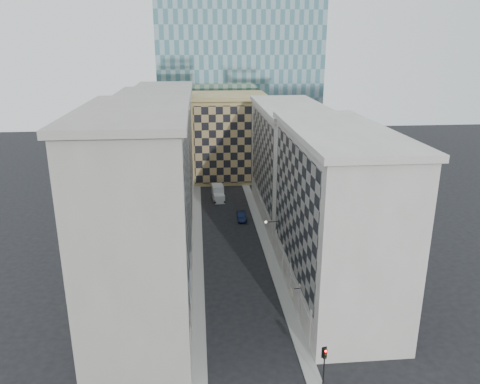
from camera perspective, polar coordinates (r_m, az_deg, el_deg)
ground at (r=46.40m, az=2.07°, el=-22.21°), size 260.00×260.00×0.00m
sidewalk_west at (r=71.64m, az=-5.17°, el=-6.71°), size 1.50×100.00×0.15m
sidewalk_east at (r=72.33m, az=3.22°, el=-6.40°), size 1.50×100.00×0.15m
bldg_left_a at (r=49.92m, az=-11.92°, el=-3.69°), size 10.80×22.80×23.70m
bldg_left_b at (r=70.87m, az=-10.00°, el=2.50°), size 10.80×22.80×22.70m
bldg_left_c at (r=92.31m, az=-8.96°, el=5.85°), size 10.80×22.80×21.70m
bldg_right_a at (r=56.05m, az=11.35°, el=-2.85°), size 10.80×26.80×20.70m
bldg_right_b at (r=81.21m, az=6.07°, el=3.59°), size 10.80×28.80×19.70m
tan_block at (r=105.24m, az=-1.46°, el=6.78°), size 16.80×14.80×18.80m
church_tower at (r=117.23m, az=-3.03°, el=16.54°), size 7.20×7.20×51.50m
flagpoles_left at (r=46.62m, az=-6.09°, el=-10.19°), size 0.10×6.33×2.33m
bracket_lamp at (r=64.35m, az=3.32°, el=-3.67°), size 1.98×0.36×0.36m
traffic_light at (r=44.77m, az=10.26°, el=-19.36°), size 0.50×0.46×3.96m
box_truck at (r=91.88m, az=-2.68°, el=-0.22°), size 2.44×5.23×2.79m
dark_car at (r=81.62m, az=0.19°, el=-2.97°), size 1.50×4.27×1.40m
shop_sign at (r=52.40m, az=6.32°, el=-12.00°), size 1.19×0.73×0.81m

